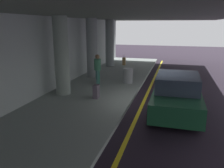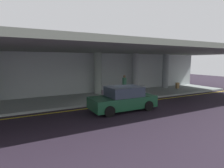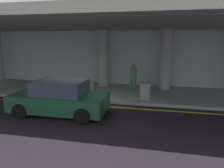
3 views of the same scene
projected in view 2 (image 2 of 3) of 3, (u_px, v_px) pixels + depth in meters
ground_plane at (123, 106)px, 12.35m from camera, size 60.00×60.00×0.00m
sidewalk at (104, 97)px, 15.07m from camera, size 26.00×4.20×0.15m
lane_stripe_yellow at (119, 104)px, 12.80m from camera, size 26.00×0.14×0.01m
support_column_left_mid at (98, 73)px, 15.95m from camera, size 0.68×0.68×3.65m
support_column_center at (135, 72)px, 17.78m from camera, size 0.68×0.68×3.65m
support_column_right_mid at (165, 71)px, 19.60m from camera, size 0.68×0.68×3.65m
ceiling_overhang at (106, 50)px, 14.13m from camera, size 28.00×13.20×0.30m
terminal_back_wall at (94, 74)px, 16.82m from camera, size 26.00×0.30×3.80m
car_dark_green at (123, 99)px, 11.22m from camera, size 4.10×1.92×1.50m
person_waiting_for_ride at (124, 83)px, 16.15m from camera, size 0.38×0.38×1.68m
suitcase_upright_primary at (177, 85)px, 19.31m from camera, size 0.36×0.22×0.90m
suitcase_upright_secondary at (104, 94)px, 14.49m from camera, size 0.36×0.22×0.90m
trash_bin_steel at (142, 91)px, 15.21m from camera, size 0.56×0.56×0.85m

